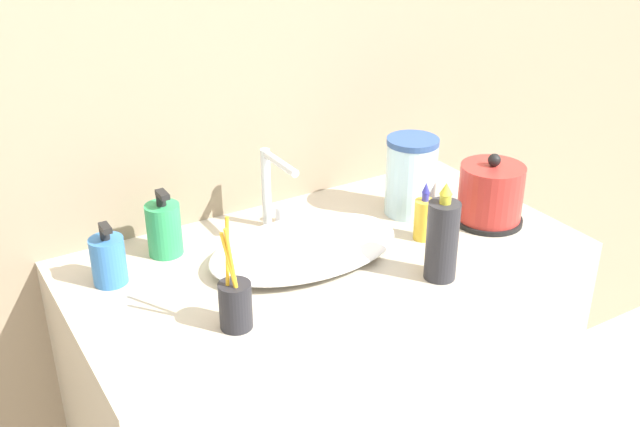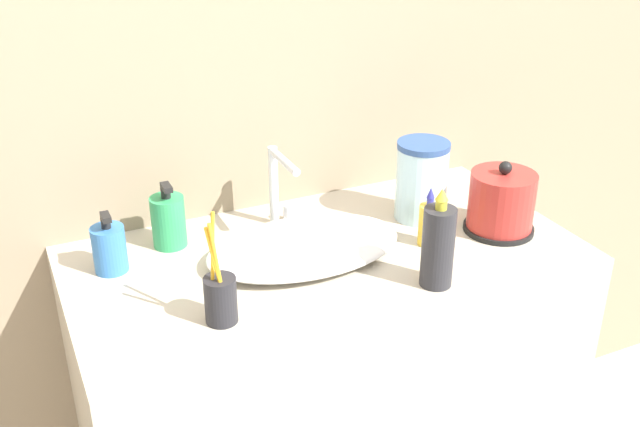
# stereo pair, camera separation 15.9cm
# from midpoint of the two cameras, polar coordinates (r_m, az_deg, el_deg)

# --- Properties ---
(wall_back) EXTENTS (6.00, 0.04, 2.60)m
(wall_back) POSITION_cam_midpoint_polar(r_m,az_deg,el_deg) (1.76, -1.25, 13.60)
(wall_back) COLOR gray
(wall_back) RESTS_ON ground_plane
(vanity_counter) EXTENTS (1.12, 0.58, 0.88)m
(vanity_counter) POSITION_cam_midpoint_polar(r_m,az_deg,el_deg) (1.90, 2.89, -14.71)
(vanity_counter) COLOR #B7AD99
(vanity_counter) RESTS_ON ground_plane
(sink_basin) EXTENTS (0.44, 0.27, 0.05)m
(sink_basin) POSITION_cam_midpoint_polar(r_m,az_deg,el_deg) (1.62, 1.62, -2.58)
(sink_basin) COLOR white
(sink_basin) RESTS_ON vanity_counter
(faucet) EXTENTS (0.06, 0.15, 0.19)m
(faucet) POSITION_cam_midpoint_polar(r_m,az_deg,el_deg) (1.71, -0.52, 2.25)
(faucet) COLOR silver
(faucet) RESTS_ON vanity_counter
(electric_kettle) EXTENTS (0.16, 0.16, 0.17)m
(electric_kettle) POSITION_cam_midpoint_polar(r_m,az_deg,el_deg) (1.78, 16.15, 0.59)
(electric_kettle) COLOR black
(electric_kettle) RESTS_ON vanity_counter
(toothbrush_cup) EXTENTS (0.06, 0.06, 0.22)m
(toothbrush_cup) POSITION_cam_midpoint_polar(r_m,az_deg,el_deg) (1.40, -4.36, -6.50)
(toothbrush_cup) COLOR #232328
(toothbrush_cup) RESTS_ON vanity_counter
(lotion_bottle) EXTENTS (0.07, 0.07, 0.14)m
(lotion_bottle) POSITION_cam_midpoint_polar(r_m,az_deg,el_deg) (1.60, -13.04, -2.67)
(lotion_bottle) COLOR #3370B7
(lotion_bottle) RESTS_ON vanity_counter
(shampoo_bottle) EXTENTS (0.08, 0.08, 0.15)m
(shampoo_bottle) POSITION_cam_midpoint_polar(r_m,az_deg,el_deg) (1.67, -8.82, -0.62)
(shampoo_bottle) COLOR #2D9956
(shampoo_bottle) RESTS_ON vanity_counter
(mouthwash_bottle) EXTENTS (0.07, 0.07, 0.21)m
(mouthwash_bottle) POSITION_cam_midpoint_polar(r_m,az_deg,el_deg) (1.52, 11.97, -2.49)
(mouthwash_bottle) COLOR #28282D
(mouthwash_bottle) RESTS_ON vanity_counter
(hand_cream_bottle) EXTENTS (0.05, 0.05, 0.14)m
(hand_cream_bottle) POSITION_cam_midpoint_polar(r_m,az_deg,el_deg) (1.69, 10.97, -0.80)
(hand_cream_bottle) COLOR gold
(hand_cream_bottle) RESTS_ON vanity_counter
(water_pitcher) EXTENTS (0.12, 0.12, 0.19)m
(water_pitcher) POSITION_cam_midpoint_polar(r_m,az_deg,el_deg) (1.79, 10.29, 2.45)
(water_pitcher) COLOR #B2DBEA
(water_pitcher) RESTS_ON vanity_counter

